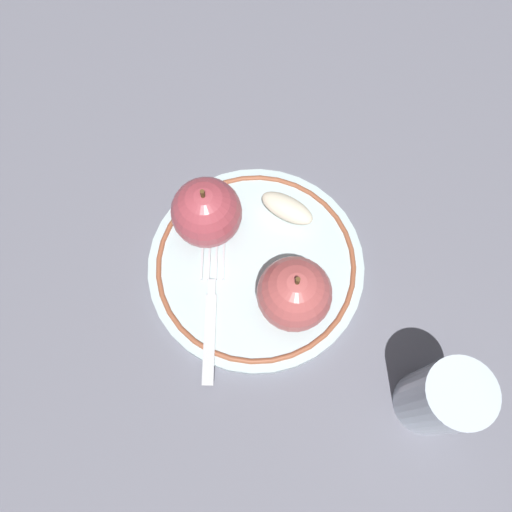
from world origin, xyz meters
TOP-DOWN VIEW (x-y plane):
  - ground_plane at (0.00, 0.00)m, footprint 2.00×2.00m
  - plate at (0.01, -0.01)m, footprint 0.24×0.24m
  - apple_red_whole at (-0.01, 0.05)m, footprint 0.08×0.08m
  - apple_second_whole at (0.05, -0.06)m, footprint 0.08×0.08m
  - apple_slice_front at (-0.04, -0.05)m, footprint 0.06×0.07m
  - fork at (0.08, 0.03)m, footprint 0.08×0.17m
  - drinking_glass at (-0.10, 0.20)m, footprint 0.06×0.06m

SIDE VIEW (x-z plane):
  - ground_plane at x=0.00m, z-range 0.00..0.00m
  - plate at x=0.01m, z-range 0.00..0.01m
  - fork at x=0.08m, z-range 0.01..0.02m
  - apple_slice_front at x=-0.04m, z-range 0.01..0.04m
  - apple_red_whole at x=-0.01m, z-range 0.01..0.10m
  - apple_second_whole at x=0.05m, z-range 0.01..0.10m
  - drinking_glass at x=-0.10m, z-range 0.00..0.11m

